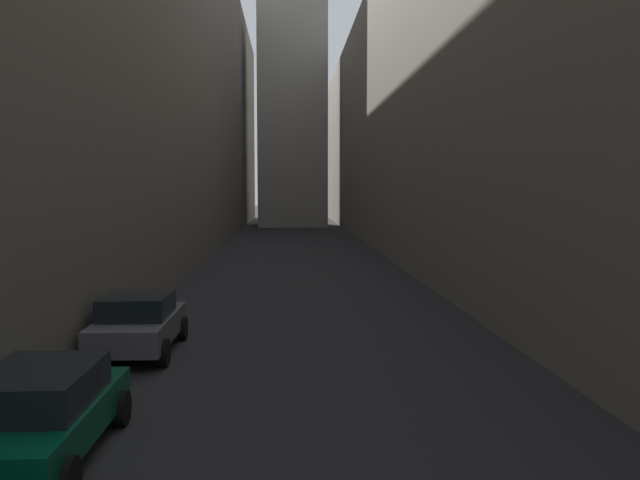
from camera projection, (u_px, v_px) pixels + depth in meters
name	position (u px, v px, depth m)	size (l,w,h in m)	color
ground_plane	(297.00, 256.00, 40.62)	(264.00, 264.00, 0.00)	#232326
building_block_left	(107.00, 67.00, 41.06)	(13.24, 108.00, 24.17)	#60594F
building_block_right	(468.00, 106.00, 42.42)	(11.83, 108.00, 19.44)	gray
parked_car_left_third	(39.00, 412.00, 9.88)	(1.97, 4.13, 1.45)	#05472D
parked_car_left_far	(138.00, 323.00, 16.41)	(2.00, 4.00, 1.53)	#4C4C51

